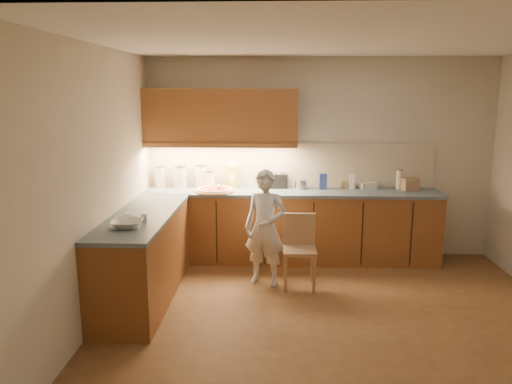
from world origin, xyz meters
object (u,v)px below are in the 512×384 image
wooden_chair (299,245)px  oil_jug (232,176)px  child (265,228)px  toaster (276,181)px  pizza_on_board (215,190)px

wooden_chair → oil_jug: size_ratio=2.45×
child → wooden_chair: child is taller
toaster → pizza_on_board: bearing=-163.2°
wooden_chair → oil_jug: oil_jug is taller
child → toaster: size_ratio=4.38×
wooden_chair → oil_jug: (-0.84, 1.06, 0.60)m
child → oil_jug: (-0.46, 1.02, 0.41)m
wooden_chair → toaster: 1.21m
pizza_on_board → wooden_chair: size_ratio=0.63×
wooden_chair → child: bearing=173.7°
oil_jug → child: bearing=-65.8°
child → toaster: bearing=100.8°
child → oil_jug: 1.20m
child → oil_jug: bearing=131.6°
pizza_on_board → wooden_chair: 1.38m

